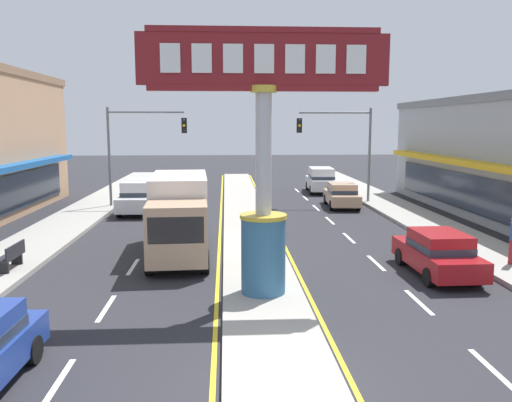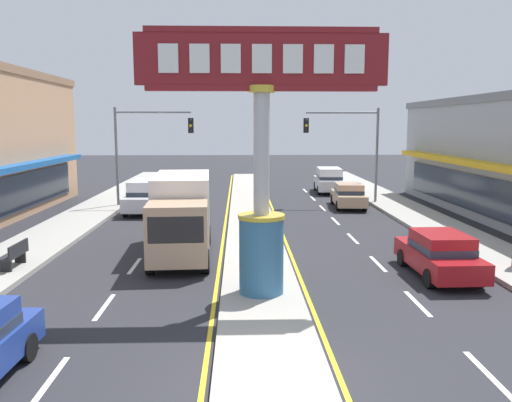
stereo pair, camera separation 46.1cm
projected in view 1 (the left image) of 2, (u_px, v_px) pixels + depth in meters
The scene contains 14 objects.
ground_plane at pixel (283, 387), 10.43m from camera, with size 160.00×160.00×0.00m, color #28282D.
median_strip at pixel (247, 220), 28.21m from camera, with size 2.44×52.00×0.14m, color #A39E93.
sidewalk_left at pixel (58, 229), 25.69m from camera, with size 2.97×60.00×0.18m, color #9E9B93.
sidewalk_right at pixel (431, 225), 26.76m from camera, with size 2.97×60.00×0.18m, color #9E9B93.
lane_markings at pixel (248, 226), 26.88m from camera, with size 9.18×52.00×0.01m.
district_sign at pixel (264, 168), 15.35m from camera, with size 7.18×1.39×7.73m.
traffic_light_left_side at pixel (138, 139), 32.15m from camera, with size 4.86×0.46×6.20m.
traffic_light_right_side at pixel (343, 139), 33.80m from camera, with size 4.86×0.46×6.20m.
sedan_near_right_lane at pixel (438, 253), 18.10m from camera, with size 1.89×4.33×1.53m.
suv_far_right_lane at pixel (139, 196), 30.85m from camera, with size 2.07×4.65×1.90m.
box_truck_near_left_lane at pixel (179, 213), 20.83m from camera, with size 2.56×7.01×3.12m.
sedan_mid_left_lane at pixel (342, 195), 33.00m from camera, with size 2.03×4.40×1.53m.
suv_far_left_oncoming at pixel (321, 180), 40.16m from camera, with size 2.16×4.70×1.90m.
street_bench at pixel (11, 256), 18.26m from camera, with size 0.48×1.60×0.88m.
Camera 1 is at (-1.11, -9.75, 5.16)m, focal length 36.97 mm.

